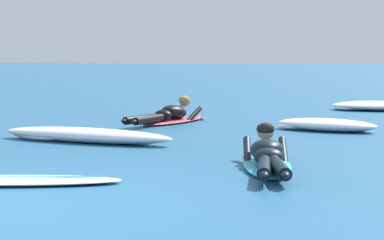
{
  "coord_description": "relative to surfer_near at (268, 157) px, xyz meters",
  "views": [
    {
      "loc": [
        3.09,
        -6.38,
        1.38
      ],
      "look_at": [
        0.62,
        5.6,
        0.28
      ],
      "focal_mm": 73.54,
      "sensor_mm": 36.0,
      "label": 1
    }
  ],
  "objects": [
    {
      "name": "ground_plane",
      "position": [
        -2.13,
        7.38,
        -0.14
      ],
      "size": [
        120.0,
        120.0,
        0.0
      ],
      "primitive_type": "plane",
      "color": "#235B84"
    },
    {
      "name": "surfer_near",
      "position": [
        0.0,
        0.0,
        0.0
      ],
      "size": [
        0.89,
        2.66,
        0.55
      ],
      "color": "#2DB2D1",
      "rests_on": "ground"
    },
    {
      "name": "surfer_far",
      "position": [
        -2.42,
        5.27,
        0.01
      ],
      "size": [
        1.19,
        2.47,
        0.53
      ],
      "color": "#E54C66",
      "rests_on": "ground"
    },
    {
      "name": "drifting_surfboard",
      "position": [
        -2.5,
        -1.55,
        -0.1
      ],
      "size": [
        2.35,
        1.06,
        0.16
      ],
      "color": "white",
      "rests_on": "ground"
    },
    {
      "name": "whitewater_front",
      "position": [
        -2.94,
        2.09,
        -0.04
      ],
      "size": [
        2.95,
        1.27,
        0.22
      ],
      "color": "white",
      "rests_on": "ground"
    },
    {
      "name": "whitewater_mid_left",
      "position": [
        0.52,
        4.48,
        -0.04
      ],
      "size": [
        1.9,
        1.26,
        0.21
      ],
      "color": "white",
      "rests_on": "ground"
    },
    {
      "name": "whitewater_back",
      "position": [
        1.46,
        9.36,
        -0.04
      ],
      "size": [
        1.99,
        1.25,
        0.21
      ],
      "color": "white",
      "rests_on": "ground"
    }
  ]
}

